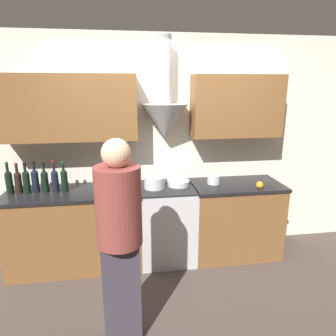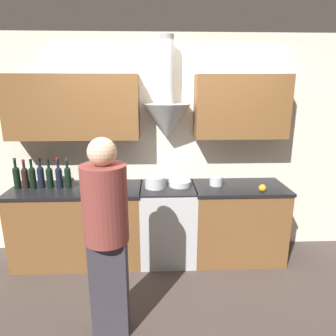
{
  "view_description": "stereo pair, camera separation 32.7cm",
  "coord_description": "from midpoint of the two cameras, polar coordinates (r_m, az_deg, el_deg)",
  "views": [
    {
      "loc": [
        -0.46,
        -2.9,
        2.02
      ],
      "look_at": [
        0.0,
        0.22,
        1.16
      ],
      "focal_mm": 32.0,
      "sensor_mm": 36.0,
      "label": 1
    },
    {
      "loc": [
        -0.13,
        -2.93,
        2.02
      ],
      "look_at": [
        0.0,
        0.22,
        1.16
      ],
      "focal_mm": 32.0,
      "sensor_mm": 36.0,
      "label": 2
    }
  ],
  "objects": [
    {
      "name": "ground_plane",
      "position": [
        3.56,
        2.94,
        -19.33
      ],
      "size": [
        12.0,
        12.0,
        0.0
      ],
      "primitive_type": "plane",
      "color": "#423833"
    },
    {
      "name": "wall_back",
      "position": [
        3.55,
        1.23,
        6.31
      ],
      "size": [
        8.4,
        0.54,
        2.6
      ],
      "color": "silver",
      "rests_on": "ground_plane"
    },
    {
      "name": "counter_left",
      "position": [
        3.67,
        -14.12,
        -10.44
      ],
      "size": [
        1.48,
        0.62,
        0.91
      ],
      "color": "brown",
      "rests_on": "ground_plane"
    },
    {
      "name": "counter_right",
      "position": [
        3.77,
        15.53,
        -9.86
      ],
      "size": [
        1.07,
        0.62,
        0.91
      ],
      "color": "brown",
      "rests_on": "ground_plane"
    },
    {
      "name": "stove_range",
      "position": [
        3.61,
        2.57,
        -10.4
      ],
      "size": [
        0.63,
        0.6,
        0.91
      ],
      "color": "#B7BABC",
      "rests_on": "ground_plane"
    },
    {
      "name": "wine_bottle_0",
      "position": [
        3.67,
        -24.66,
        -1.46
      ],
      "size": [
        0.07,
        0.07,
        0.35
      ],
      "color": "black",
      "rests_on": "counter_left"
    },
    {
      "name": "wine_bottle_1",
      "position": [
        3.65,
        -23.31,
        -1.53
      ],
      "size": [
        0.07,
        0.07,
        0.33
      ],
      "color": "black",
      "rests_on": "counter_left"
    },
    {
      "name": "wine_bottle_2",
      "position": [
        3.6,
        -22.09,
        -1.54
      ],
      "size": [
        0.07,
        0.07,
        0.34
      ],
      "color": "black",
      "rests_on": "counter_left"
    },
    {
      "name": "wine_bottle_3",
      "position": [
        3.6,
        -20.73,
        -1.4
      ],
      "size": [
        0.08,
        0.08,
        0.34
      ],
      "color": "black",
      "rests_on": "counter_left"
    },
    {
      "name": "wine_bottle_4",
      "position": [
        3.56,
        -19.23,
        -1.54
      ],
      "size": [
        0.07,
        0.07,
        0.33
      ],
      "color": "black",
      "rests_on": "counter_left"
    },
    {
      "name": "wine_bottle_5",
      "position": [
        3.51,
        -17.59,
        -1.54
      ],
      "size": [
        0.07,
        0.07,
        0.35
      ],
      "color": "black",
      "rests_on": "counter_left"
    },
    {
      "name": "wine_bottle_6",
      "position": [
        3.5,
        -16.05,
        -1.51
      ],
      "size": [
        0.07,
        0.07,
        0.34
      ],
      "color": "black",
      "rests_on": "counter_left"
    },
    {
      "name": "stock_pot",
      "position": [
        3.39,
        0.31,
        -2.72
      ],
      "size": [
        0.24,
        0.24,
        0.13
      ],
      "color": "#B7BABC",
      "rests_on": "stove_range"
    },
    {
      "name": "mixing_bowl",
      "position": [
        3.47,
        4.95,
        -2.93
      ],
      "size": [
        0.26,
        0.26,
        0.06
      ],
      "color": "#B7BABC",
      "rests_on": "stove_range"
    },
    {
      "name": "orange_fruit",
      "position": [
        3.47,
        20.16,
        -3.65
      ],
      "size": [
        0.08,
        0.08,
        0.08
      ],
      "color": "orange",
      "rests_on": "counter_right"
    },
    {
      "name": "saucepan",
      "position": [
        3.55,
        11.78,
        -2.46
      ],
      "size": [
        0.15,
        0.15,
        0.1
      ],
      "color": "#B7BABC",
      "rests_on": "counter_right"
    },
    {
      "name": "person_foreground_left",
      "position": [
        2.4,
        -7.74,
        -12.12
      ],
      "size": [
        0.35,
        0.35,
        1.67
      ],
      "color": "#38333D",
      "rests_on": "ground_plane"
    }
  ]
}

